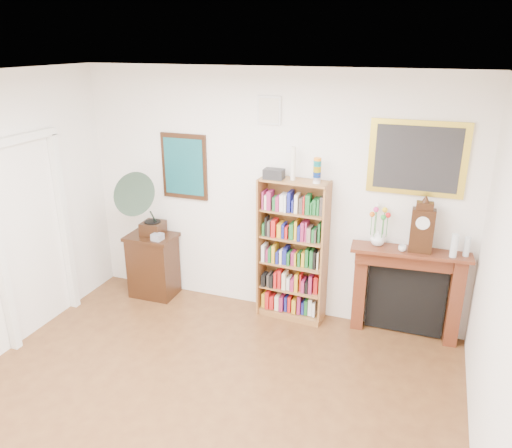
% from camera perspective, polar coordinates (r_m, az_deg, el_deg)
% --- Properties ---
extents(room, '(4.51, 5.01, 2.81)m').
position_cam_1_polar(room, '(3.54, -11.69, -7.97)').
color(room, '#553019').
rests_on(room, ground).
extents(door_casing, '(0.08, 1.02, 2.17)m').
position_cam_1_polar(door_casing, '(5.76, -24.29, 0.32)').
color(door_casing, white).
rests_on(door_casing, left_wall).
extents(teal_poster, '(0.58, 0.04, 0.78)m').
position_cam_1_polar(teal_poster, '(5.97, -8.21, 6.51)').
color(teal_poster, black).
rests_on(teal_poster, back_wall).
extents(small_picture, '(0.26, 0.04, 0.30)m').
position_cam_1_polar(small_picture, '(5.43, 1.51, 12.86)').
color(small_picture, white).
rests_on(small_picture, back_wall).
extents(gilt_painting, '(0.95, 0.04, 0.75)m').
position_cam_1_polar(gilt_painting, '(5.22, 17.93, 7.13)').
color(gilt_painting, gold).
rests_on(gilt_painting, back_wall).
extents(bookshelf, '(0.78, 0.32, 1.90)m').
position_cam_1_polar(bookshelf, '(5.58, 4.19, -2.23)').
color(bookshelf, brown).
rests_on(bookshelf, floor).
extents(side_cabinet, '(0.60, 0.44, 0.81)m').
position_cam_1_polar(side_cabinet, '(6.39, -11.65, -4.63)').
color(side_cabinet, black).
rests_on(side_cabinet, floor).
extents(fireplace, '(1.23, 0.39, 1.02)m').
position_cam_1_polar(fireplace, '(5.60, 16.87, -6.70)').
color(fireplace, '#522813').
rests_on(fireplace, floor).
extents(gramophone, '(0.56, 0.68, 0.85)m').
position_cam_1_polar(gramophone, '(6.00, -12.67, 2.63)').
color(gramophone, black).
rests_on(gramophone, side_cabinet).
extents(cd_stack, '(0.13, 0.13, 0.08)m').
position_cam_1_polar(cd_stack, '(6.06, -11.20, -1.45)').
color(cd_stack, '#ACACB8').
rests_on(cd_stack, side_cabinet).
extents(mantel_clock, '(0.23, 0.14, 0.53)m').
position_cam_1_polar(mantel_clock, '(5.28, 18.47, -0.46)').
color(mantel_clock, black).
rests_on(mantel_clock, fireplace).
extents(flower_vase, '(0.16, 0.16, 0.16)m').
position_cam_1_polar(flower_vase, '(5.39, 13.77, -1.54)').
color(flower_vase, silver).
rests_on(flower_vase, fireplace).
extents(teacup, '(0.09, 0.09, 0.06)m').
position_cam_1_polar(teacup, '(5.31, 16.37, -2.69)').
color(teacup, silver).
rests_on(teacup, fireplace).
extents(bottle_left, '(0.07, 0.07, 0.24)m').
position_cam_1_polar(bottle_left, '(5.31, 21.71, -2.32)').
color(bottle_left, silver).
rests_on(bottle_left, fireplace).
extents(bottle_right, '(0.06, 0.06, 0.20)m').
position_cam_1_polar(bottle_right, '(5.39, 22.96, -2.41)').
color(bottle_right, silver).
rests_on(bottle_right, fireplace).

